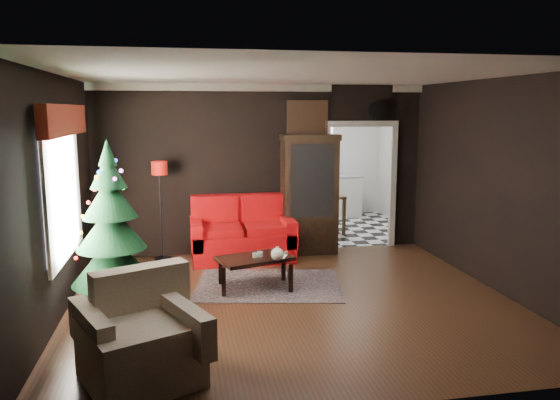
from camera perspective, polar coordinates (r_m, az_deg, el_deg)
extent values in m
plane|color=black|center=(6.88, 1.39, -10.73)|extent=(5.50, 5.50, 0.00)
plane|color=white|center=(6.47, 1.49, 13.23)|extent=(5.50, 5.50, 0.00)
plane|color=black|center=(8.97, -1.87, 3.25)|extent=(5.50, 0.00, 5.50)
plane|color=black|center=(4.16, 8.59, -4.27)|extent=(5.50, 0.00, 5.50)
plane|color=black|center=(6.54, -22.84, 0.14)|extent=(0.00, 5.50, 5.50)
plane|color=black|center=(7.59, 22.22, 1.38)|extent=(0.00, 5.50, 5.50)
cube|color=white|center=(6.72, -22.18, 0.84)|extent=(0.05, 1.60, 1.40)
cube|color=maroon|center=(6.64, -21.94, 7.88)|extent=(0.12, 2.10, 0.35)
plane|color=silver|center=(11.01, 5.77, -2.99)|extent=(3.00, 3.00, 0.00)
cube|color=white|center=(12.17, 3.99, 6.31)|extent=(0.70, 0.06, 0.70)
cube|color=#2D232A|center=(7.48, -1.21, -8.98)|extent=(2.19, 1.77, 0.01)
cylinder|color=beige|center=(7.21, -2.71, -5.86)|extent=(0.07, 0.07, 0.05)
cylinder|color=beige|center=(7.23, -2.16, -5.77)|extent=(0.10, 0.10, 0.07)
imported|color=#B6A48D|center=(7.18, -0.61, -5.27)|extent=(0.15, 0.08, 0.21)
cylinder|color=white|center=(9.36, 10.20, 9.38)|extent=(0.32, 0.32, 0.06)
cube|color=#B26A42|center=(9.01, 2.92, 8.69)|extent=(0.62, 0.05, 0.52)
cube|color=silver|center=(12.06, 4.22, 0.31)|extent=(1.80, 0.60, 0.90)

